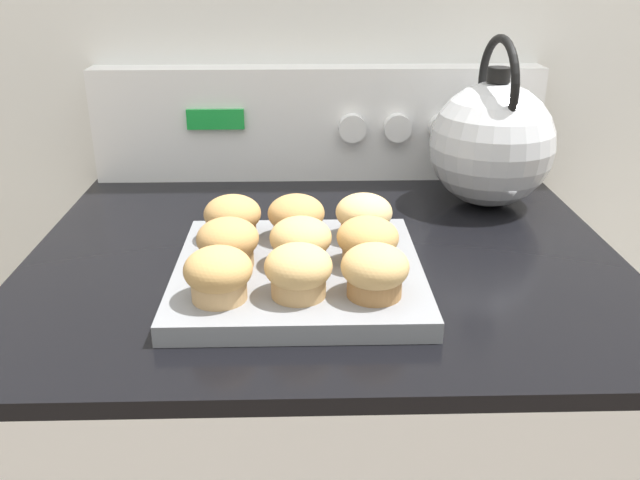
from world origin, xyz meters
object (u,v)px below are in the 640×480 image
object	(u,v)px
muffin_pan	(299,273)
muffin_r2_c1	(296,217)
muffin_r0_c0	(218,274)
muffin_r2_c0	(233,218)
muffin_r1_c0	(228,243)
muffin_r0_c1	(298,271)
muffin_r1_c1	(301,242)
muffin_r2_c2	(364,216)
muffin_r0_c2	(375,271)
tea_kettle	(491,142)
muffin_r1_c2	(368,242)

from	to	relation	value
muffin_pan	muffin_r2_c1	world-z (taller)	muffin_r2_c1
muffin_r0_c0	muffin_r2_c0	xyz separation A→B (m)	(-0.00, 0.16, 0.00)
muffin_pan	muffin_r2_c1	xyz separation A→B (m)	(-0.00, 0.08, 0.04)
muffin_r1_c0	muffin_r2_c1	xyz separation A→B (m)	(0.07, 0.08, 0.00)
muffin_r0_c1	muffin_r2_c1	size ratio (longest dim) A/B	1.00
muffin_r1_c1	muffin_r2_c0	size ratio (longest dim) A/B	1.00
muffin_r0_c0	muffin_r1_c1	distance (m)	0.11
muffin_pan	muffin_r2_c2	size ratio (longest dim) A/B	3.99
muffin_pan	muffin_r0_c2	bearing A→B (deg)	-45.21
muffin_r2_c1	tea_kettle	world-z (taller)	tea_kettle
muffin_r0_c2	muffin_r2_c0	bearing A→B (deg)	135.49
muffin_pan	muffin_r2_c1	bearing A→B (deg)	91.98
muffin_r0_c0	muffin_r0_c2	size ratio (longest dim) A/B	1.00
muffin_pan	muffin_r1_c1	distance (m)	0.04
muffin_r0_c0	muffin_r1_c2	xyz separation A→B (m)	(0.16, 0.08, 0.00)
muffin_r1_c0	muffin_r0_c2	bearing A→B (deg)	-26.39
muffin_r0_c2	muffin_r1_c2	size ratio (longest dim) A/B	1.00
muffin_r2_c0	tea_kettle	distance (m)	0.40
muffin_r1_c2	muffin_r2_c2	bearing A→B (deg)	88.00
muffin_r2_c0	muffin_r0_c1	bearing A→B (deg)	-62.26
muffin_r2_c1	muffin_r2_c2	size ratio (longest dim) A/B	1.00
muffin_r0_c2	muffin_r2_c1	world-z (taller)	same
muffin_r0_c1	muffin_r2_c1	xyz separation A→B (m)	(-0.00, 0.15, 0.00)
muffin_r1_c1	muffin_r1_c2	bearing A→B (deg)	-1.07
muffin_r1_c1	muffin_r2_c0	distance (m)	0.11
muffin_r0_c2	muffin_r1_c1	world-z (taller)	same
muffin_r0_c2	muffin_r2_c2	xyz separation A→B (m)	(0.00, 0.15, 0.00)
muffin_pan	muffin_r2_c0	bearing A→B (deg)	136.18
muffin_r1_c0	muffin_r2_c0	distance (m)	0.08
muffin_pan	muffin_r0_c0	xyz separation A→B (m)	(-0.08, -0.08, 0.04)
muffin_r1_c2	muffin_r2_c1	size ratio (longest dim) A/B	1.00
muffin_r2_c2	muffin_pan	bearing A→B (deg)	-135.78
muffin_r2_c1	muffin_r0_c2	bearing A→B (deg)	-62.60
muffin_r1_c1	muffin_r0_c0	bearing A→B (deg)	-135.53
muffin_r2_c0	tea_kettle	size ratio (longest dim) A/B	0.28
muffin_r0_c2	muffin_r1_c2	xyz separation A→B (m)	(-0.00, 0.08, 0.00)
muffin_pan	muffin_r1_c0	bearing A→B (deg)	-179.36
muffin_r2_c2	tea_kettle	bearing A→B (deg)	41.97
muffin_r1_c1	muffin_r1_c2	world-z (taller)	same
muffin_r0_c1	muffin_r1_c2	distance (m)	0.11
muffin_pan	muffin_r2_c0	xyz separation A→B (m)	(-0.08, 0.08, 0.04)
muffin_r0_c0	tea_kettle	world-z (taller)	tea_kettle
muffin_r0_c1	muffin_r2_c1	distance (m)	0.15
muffin_r0_c0	tea_kettle	distance (m)	0.49
muffin_r2_c0	muffin_r2_c2	distance (m)	0.16
muffin_r1_c1	tea_kettle	distance (m)	0.38
muffin_pan	muffin_r1_c0	xyz separation A→B (m)	(-0.08, -0.00, 0.04)
muffin_pan	tea_kettle	bearing A→B (deg)	42.63
muffin_r2_c0	muffin_r1_c2	bearing A→B (deg)	-26.43
muffin_pan	muffin_r1_c1	world-z (taller)	muffin_r1_c1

